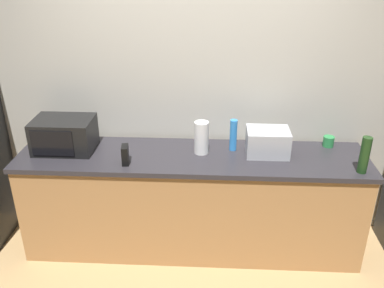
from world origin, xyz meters
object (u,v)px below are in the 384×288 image
(cordless_phone, at_px, (125,155))
(bottle_spray_cleaner, at_px, (233,135))
(paper_towel_roll, at_px, (202,138))
(microwave, at_px, (64,135))
(bottle_wine, at_px, (365,155))
(toaster_oven, at_px, (268,142))
(mug_green, at_px, (328,141))

(cordless_phone, relative_size, bottle_spray_cleaner, 0.56)
(paper_towel_roll, height_order, bottle_spray_cleaner, paper_towel_roll)
(bottle_spray_cleaner, bearing_deg, microwave, -177.10)
(microwave, xyz_separation_m, bottle_spray_cleaner, (1.39, 0.07, -0.00))
(cordless_phone, height_order, bottle_wine, bottle_wine)
(paper_towel_roll, relative_size, bottle_wine, 0.94)
(toaster_oven, distance_m, cordless_phone, 1.14)
(mug_green, bearing_deg, microwave, -175.22)
(microwave, relative_size, bottle_spray_cleaner, 1.80)
(bottle_wine, xyz_separation_m, mug_green, (-0.14, 0.44, -0.10))
(microwave, distance_m, bottle_spray_cleaner, 1.39)
(bottle_spray_cleaner, height_order, bottle_wine, bottle_wine)
(bottle_spray_cleaner, bearing_deg, bottle_wine, -19.08)
(toaster_oven, bearing_deg, cordless_phone, -168.38)
(bottle_spray_cleaner, height_order, mug_green, bottle_spray_cleaner)
(paper_towel_roll, xyz_separation_m, bottle_spray_cleaner, (0.26, 0.07, -0.00))
(cordless_phone, xyz_separation_m, bottle_wine, (1.79, -0.04, 0.07))
(paper_towel_roll, relative_size, cordless_phone, 1.80)
(bottle_wine, bearing_deg, toaster_oven, 158.19)
(paper_towel_roll, bearing_deg, mug_green, 9.64)
(mug_green, bearing_deg, cordless_phone, -166.35)
(bottle_wine, bearing_deg, microwave, 173.68)
(microwave, bearing_deg, toaster_oven, 0.42)
(microwave, distance_m, mug_green, 2.20)
(cordless_phone, height_order, bottle_spray_cleaner, bottle_spray_cleaner)
(paper_towel_roll, distance_m, bottle_wine, 1.24)
(toaster_oven, distance_m, paper_towel_roll, 0.53)
(bottle_spray_cleaner, xyz_separation_m, bottle_wine, (0.95, -0.33, 0.01))
(bottle_spray_cleaner, bearing_deg, mug_green, 7.97)
(paper_towel_roll, distance_m, mug_green, 1.09)
(bottle_spray_cleaner, relative_size, mug_green, 2.92)
(cordless_phone, height_order, mug_green, cordless_phone)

